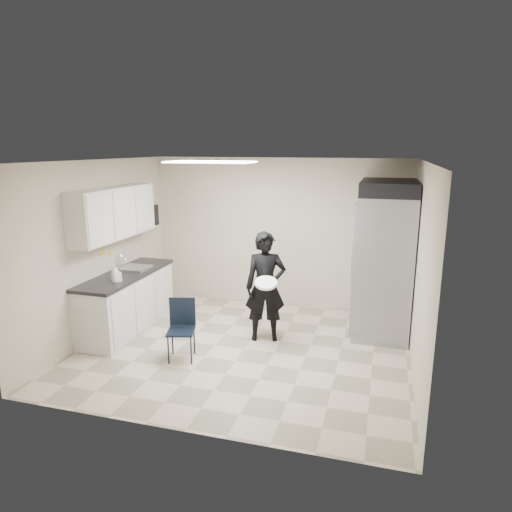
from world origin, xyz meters
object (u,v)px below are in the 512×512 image
(lower_counter, at_px, (127,303))
(commercial_fridge, at_px, (384,264))
(man_tuxedo, at_px, (266,287))
(folding_chair, at_px, (181,331))

(lower_counter, distance_m, commercial_fridge, 3.98)
(man_tuxedo, bearing_deg, lower_counter, 169.73)
(commercial_fridge, xyz_separation_m, folding_chair, (-2.54, -1.80, -0.66))
(folding_chair, bearing_deg, lower_counter, 134.24)
(folding_chair, bearing_deg, commercial_fridge, 19.69)
(commercial_fridge, height_order, man_tuxedo, commercial_fridge)
(lower_counter, bearing_deg, commercial_fridge, 15.88)
(commercial_fridge, relative_size, man_tuxedo, 1.31)
(lower_counter, xyz_separation_m, commercial_fridge, (3.78, 1.07, 0.62))
(commercial_fridge, bearing_deg, folding_chair, -144.74)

